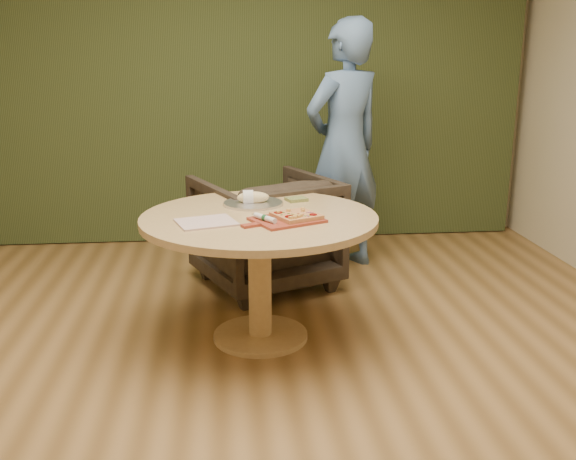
# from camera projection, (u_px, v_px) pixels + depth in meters

# --- Properties ---
(room_shell) EXTENTS (5.04, 6.04, 2.84)m
(room_shell) POSITION_uv_depth(u_px,v_px,m) (274.00, 109.00, 2.72)
(room_shell) COLOR olive
(room_shell) RESTS_ON ground
(curtain) EXTENTS (4.80, 0.14, 2.78)m
(curtain) POSITION_uv_depth(u_px,v_px,m) (247.00, 80.00, 5.50)
(curtain) COLOR #2B3618
(curtain) RESTS_ON ground
(pedestal_table) EXTENTS (1.33, 1.33, 0.75)m
(pedestal_table) POSITION_uv_depth(u_px,v_px,m) (259.00, 239.00, 3.64)
(pedestal_table) COLOR tan
(pedestal_table) RESTS_ON ground
(pizza_paddle) EXTENTS (0.47, 0.40, 0.01)m
(pizza_paddle) POSITION_uv_depth(u_px,v_px,m) (285.00, 220.00, 3.46)
(pizza_paddle) COLOR maroon
(pizza_paddle) RESTS_ON pedestal_table
(flatbread_pizza) EXTENTS (0.29, 0.29, 0.04)m
(flatbread_pizza) POSITION_uv_depth(u_px,v_px,m) (296.00, 216.00, 3.48)
(flatbread_pizza) COLOR #BD8149
(flatbread_pizza) RESTS_ON pizza_paddle
(cutlery_roll) EXTENTS (0.13, 0.18, 0.03)m
(cutlery_roll) POSITION_uv_depth(u_px,v_px,m) (265.00, 218.00, 3.42)
(cutlery_roll) COLOR silver
(cutlery_roll) RESTS_ON pizza_paddle
(newspaper) EXTENTS (0.36, 0.33, 0.01)m
(newspaper) POSITION_uv_depth(u_px,v_px,m) (206.00, 222.00, 3.43)
(newspaper) COLOR white
(newspaper) RESTS_ON pedestal_table
(serving_tray) EXTENTS (0.36, 0.36, 0.02)m
(serving_tray) POSITION_uv_depth(u_px,v_px,m) (253.00, 203.00, 3.85)
(serving_tray) COLOR silver
(serving_tray) RESTS_ON pedestal_table
(bread_roll) EXTENTS (0.19, 0.09, 0.09)m
(bread_roll) POSITION_uv_depth(u_px,v_px,m) (252.00, 197.00, 3.84)
(bread_roll) COLOR #DDC687
(bread_roll) RESTS_ON serving_tray
(green_packet) EXTENTS (0.15, 0.13, 0.02)m
(green_packet) POSITION_uv_depth(u_px,v_px,m) (296.00, 199.00, 3.94)
(green_packet) COLOR #525D2A
(green_packet) RESTS_ON pedestal_table
(armchair) EXTENTS (1.11, 1.08, 0.89)m
(armchair) POSITION_uv_depth(u_px,v_px,m) (265.00, 225.00, 4.56)
(armchair) COLOR black
(armchair) RESTS_ON ground
(person_standing) EXTENTS (0.82, 0.73, 1.88)m
(person_standing) POSITION_uv_depth(u_px,v_px,m) (344.00, 147.00, 4.82)
(person_standing) COLOR #4D6C95
(person_standing) RESTS_ON ground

